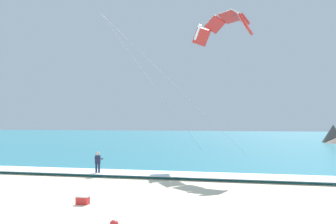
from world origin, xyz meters
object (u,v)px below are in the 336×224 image
object	(u,v)px
kitesurfer	(98,162)
cooler_box	(83,200)
kite_primary	(225,24)
beach_ball	(114,224)
surfboard	(98,176)

from	to	relation	value
kitesurfer	cooler_box	size ratio (longest dim) A/B	2.91
kite_primary	beach_ball	xyz separation A→B (m)	(-1.56, -21.25, -11.91)
surfboard	kite_primary	size ratio (longest dim) A/B	0.12
surfboard	kitesurfer	distance (m)	0.91
kite_primary	cooler_box	distance (m)	21.68
surfboard	kite_primary	distance (m)	16.68
surfboard	kitesurfer	xyz separation A→B (m)	(-0.00, 0.02, 0.91)
kite_primary	beach_ball	distance (m)	24.41
surfboard	beach_ball	world-z (taller)	beach_ball
beach_ball	kitesurfer	bearing A→B (deg)	116.17
kite_primary	cooler_box	bearing A→B (deg)	-104.57
kite_primary	kitesurfer	bearing A→B (deg)	-133.01
surfboard	kitesurfer	world-z (taller)	kitesurfer
cooler_box	beach_ball	size ratio (longest dim) A/B	1.75
kitesurfer	kite_primary	distance (m)	16.03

